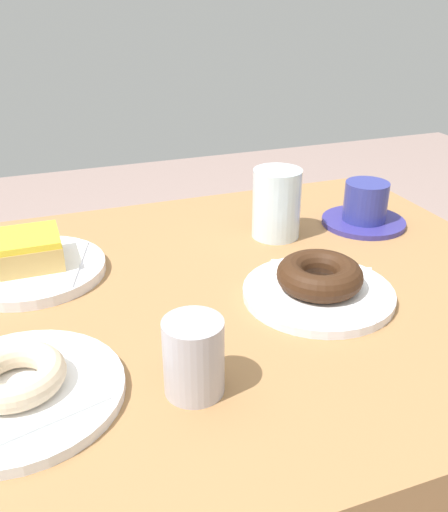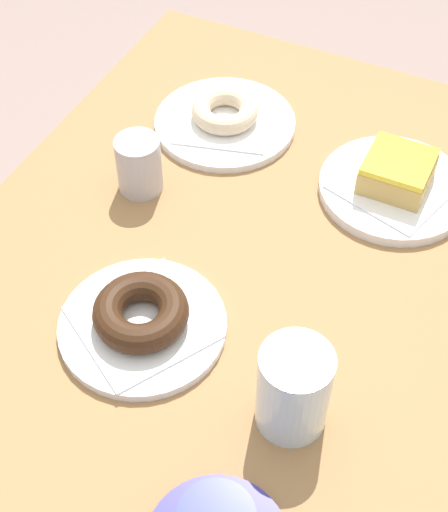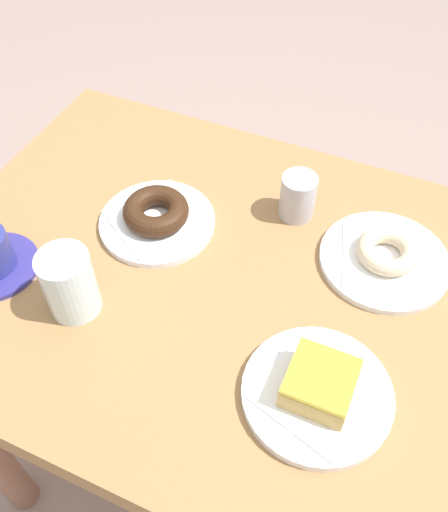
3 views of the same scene
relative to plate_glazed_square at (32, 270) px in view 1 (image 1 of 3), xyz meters
name	(u,v)px [view 1 (image 1 of 3)]	position (x,y,z in m)	size (l,w,h in m)	color
table	(203,364)	(-0.21, 0.14, -0.12)	(0.97, 0.72, 0.72)	#9D7044
plate_glazed_square	(32,270)	(0.00, 0.00, 0.00)	(0.21, 0.21, 0.02)	white
napkin_glazed_square	(31,264)	(0.00, 0.00, 0.01)	(0.14, 0.14, 0.00)	white
donut_glazed_square	(29,249)	(0.00, 0.00, 0.03)	(0.09, 0.09, 0.04)	tan
plate_sugar_ring	(19,394)	(0.03, 0.27, 0.00)	(0.21, 0.21, 0.01)	silver
napkin_sugar_ring	(18,388)	(0.03, 0.27, 0.01)	(0.14, 0.14, 0.00)	white
donut_sugar_ring	(15,375)	(0.03, 0.27, 0.02)	(0.10, 0.10, 0.03)	beige
plate_chocolate_ring	(318,293)	(-0.35, 0.20, 0.00)	(0.20, 0.20, 0.01)	white
napkin_chocolate_ring	(319,288)	(-0.35, 0.20, 0.01)	(0.14, 0.14, 0.00)	white
donut_chocolate_ring	(320,275)	(-0.35, 0.20, 0.03)	(0.11, 0.11, 0.04)	#371F10
water_glass	(277,203)	(-0.38, 0.00, 0.05)	(0.08, 0.08, 0.11)	silver
coffee_cup	(365,207)	(-0.55, 0.01, 0.02)	(0.14, 0.14, 0.08)	navy
sugar_jar	(194,357)	(-0.14, 0.32, 0.03)	(0.06, 0.06, 0.08)	#B3AEB7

